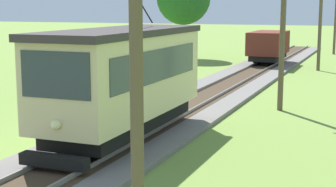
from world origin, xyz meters
name	(u,v)px	position (x,y,z in m)	size (l,w,h in m)	color
red_tram	(124,78)	(0.00, 16.51, 2.19)	(2.60, 8.54, 4.79)	beige
freight_car	(268,46)	(0.00, 41.43, 1.56)	(2.40, 5.20, 2.31)	maroon
utility_pole_near_tram	(136,46)	(3.93, 9.13, 3.88)	(1.40, 0.28, 7.56)	brown
utility_pole_mid	(283,26)	(3.93, 24.10, 3.71)	(1.40, 0.33, 7.24)	brown
utility_pole_far	(320,22)	(3.93, 39.70, 3.41)	(1.40, 0.28, 6.63)	brown
utility_pole_distant	(336,16)	(3.93, 53.71, 3.61)	(1.40, 0.61, 7.04)	brown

